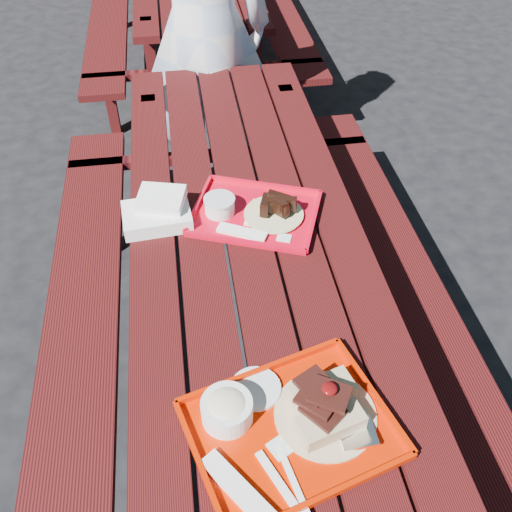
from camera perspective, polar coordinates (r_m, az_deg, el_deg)
name	(u,v)px	position (r m, az deg, el deg)	size (l,w,h in m)	color
ground	(250,377)	(2.36, -0.56, -11.98)	(60.00, 60.00, 0.00)	black
picnic_table_near	(249,281)	(1.92, -0.67, -2.53)	(1.41, 2.40, 0.75)	#480F0D
near_tray	(287,417)	(1.35, 3.11, -15.78)	(0.53, 0.46, 0.14)	red
far_tray	(253,212)	(1.86, -0.33, 4.39)	(0.48, 0.43, 0.07)	red
white_cloth	(158,212)	(1.86, -9.76, 4.40)	(0.23, 0.19, 0.09)	white
person	(203,27)	(2.85, -5.29, 21.83)	(0.65, 0.43, 1.78)	#A7BDDD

